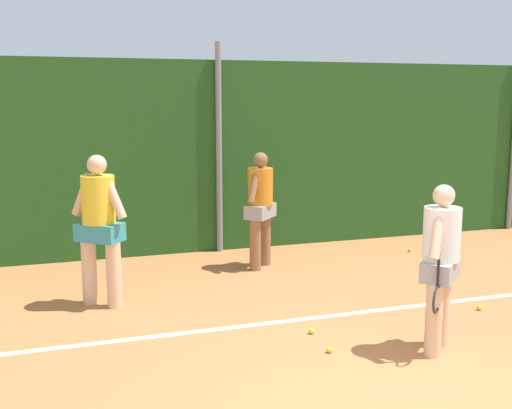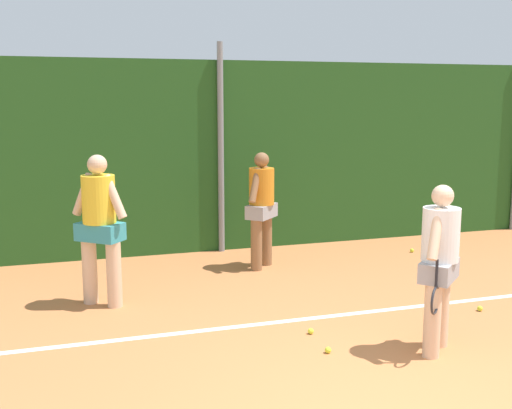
# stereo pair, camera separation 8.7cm
# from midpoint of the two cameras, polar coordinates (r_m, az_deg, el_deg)

# --- Properties ---
(ground_plane) EXTENTS (31.72, 31.72, 0.00)m
(ground_plane) POSITION_cam_midpoint_polar(r_m,az_deg,el_deg) (6.88, 6.12, -12.34)
(ground_plane) COLOR #C67542
(hedge_fence_backdrop) EXTENTS (20.62, 0.25, 3.19)m
(hedge_fence_backdrop) POSITION_cam_midpoint_polar(r_m,az_deg,el_deg) (10.58, -3.22, 4.38)
(hedge_fence_backdrop) COLOR #23511E
(hedge_fence_backdrop) RESTS_ON ground_plane
(fence_post_center) EXTENTS (0.10, 0.10, 3.47)m
(fence_post_center) POSITION_cam_midpoint_polar(r_m,az_deg,el_deg) (10.40, -2.99, 5.08)
(fence_post_center) COLOR gray
(fence_post_center) RESTS_ON ground_plane
(court_baseline_paint) EXTENTS (15.07, 0.10, 0.01)m
(court_baseline_paint) POSITION_cam_midpoint_polar(r_m,az_deg,el_deg) (7.47, 4.02, -10.48)
(court_baseline_paint) COLOR white
(court_baseline_paint) RESTS_ON ground_plane
(player_foreground_near) EXTENTS (0.59, 0.62, 1.73)m
(player_foreground_near) POSITION_cam_midpoint_polar(r_m,az_deg,el_deg) (6.58, 16.77, -4.86)
(player_foreground_near) COLOR beige
(player_foreground_near) RESTS_ON ground_plane
(player_midcourt) EXTENTS (0.64, 0.61, 1.90)m
(player_midcourt) POSITION_cam_midpoint_polar(r_m,az_deg,el_deg) (7.94, -13.79, -1.54)
(player_midcourt) COLOR beige
(player_midcourt) RESTS_ON ground_plane
(player_backcourt_far) EXTENTS (0.58, 0.58, 1.77)m
(player_backcourt_far) POSITION_cam_midpoint_polar(r_m,az_deg,el_deg) (9.45, 0.78, 0.09)
(player_backcourt_far) COLOR #8C603D
(player_backcourt_far) RESTS_ON ground_plane
(tennis_ball_1) EXTENTS (0.07, 0.07, 0.07)m
(tennis_ball_1) POSITION_cam_midpoint_polar(r_m,az_deg,el_deg) (10.90, 14.28, -4.08)
(tennis_ball_1) COLOR #CCDB33
(tennis_ball_1) RESTS_ON ground_plane
(tennis_ball_5) EXTENTS (0.07, 0.07, 0.07)m
(tennis_ball_5) POSITION_cam_midpoint_polar(r_m,az_deg,el_deg) (6.60, 6.98, -13.06)
(tennis_ball_5) COLOR #CCDB33
(tennis_ball_5) RESTS_ON ground_plane
(tennis_ball_6) EXTENTS (0.07, 0.07, 0.07)m
(tennis_ball_6) POSITION_cam_midpoint_polar(r_m,az_deg,el_deg) (8.23, 20.06, -8.91)
(tennis_ball_6) COLOR #CCDB33
(tennis_ball_6) RESTS_ON ground_plane
(tennis_ball_7) EXTENTS (0.07, 0.07, 0.07)m
(tennis_ball_7) POSITION_cam_midpoint_polar(r_m,az_deg,el_deg) (7.07, 5.37, -11.44)
(tennis_ball_7) COLOR #CCDB33
(tennis_ball_7) RESTS_ON ground_plane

